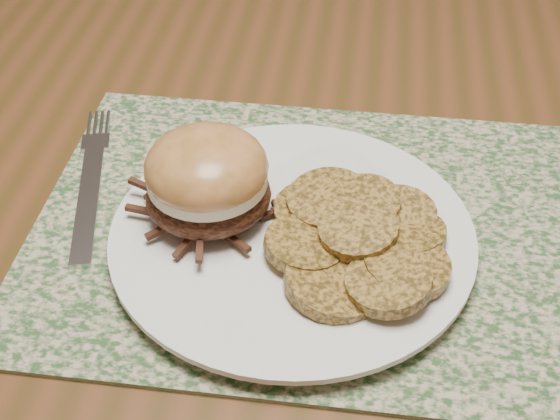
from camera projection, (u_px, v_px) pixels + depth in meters
name	position (u px, v px, depth m)	size (l,w,h in m)	color
placemat	(321.00, 229.00, 0.61)	(0.45, 0.33, 0.00)	#2E5029
dinner_plate	(292.00, 238.00, 0.59)	(0.26, 0.26, 0.02)	white
pork_sandwich	(207.00, 179.00, 0.58)	(0.12, 0.12, 0.07)	black
roasted_potatoes	(359.00, 237.00, 0.57)	(0.15, 0.17, 0.04)	olive
fork	(91.00, 179.00, 0.65)	(0.06, 0.20, 0.00)	#B8B8BF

